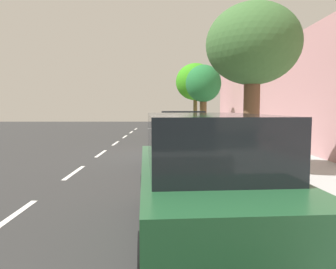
{
  "coord_description": "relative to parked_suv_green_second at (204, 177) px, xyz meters",
  "views": [
    {
      "loc": [
        0.21,
        -13.36,
        2.09
      ],
      "look_at": [
        0.29,
        -1.24,
        1.06
      ],
      "focal_mm": 33.81,
      "sensor_mm": 36.0,
      "label": 1
    }
  ],
  "objects": [
    {
      "name": "pedestrian_on_phone",
      "position": [
        3.96,
        10.91,
        0.06
      ],
      "size": [
        0.59,
        0.34,
        1.64
      ],
      "color": "black",
      "rests_on": "sidewalk"
    },
    {
      "name": "lane_stripe_centre",
      "position": [
        -3.54,
        7.4,
        -1.02
      ],
      "size": [
        0.14,
        40.0,
        0.01
      ],
      "color": "white",
      "rests_on": "ground"
    },
    {
      "name": "street_tree_near_cyclist",
      "position": [
        1.94,
        4.53,
        2.81
      ],
      "size": [
        2.72,
        2.72,
        4.92
      ],
      "color": "brown",
      "rests_on": "sidewalk"
    },
    {
      "name": "parked_pickup_black_mid",
      "position": [
        0.11,
        7.52,
        -0.13
      ],
      "size": [
        2.22,
        5.39,
        1.95
      ],
      "color": "black",
      "rests_on": "ground"
    },
    {
      "name": "parked_suv_green_second",
      "position": [
        0.0,
        0.0,
        0.0
      ],
      "size": [
        2.22,
        4.82,
        1.99
      ],
      "color": "#1E512D",
      "rests_on": "ground"
    },
    {
      "name": "parked_sedan_tan_far",
      "position": [
        0.11,
        15.31,
        -0.27
      ],
      "size": [
        2.01,
        4.48,
        1.52
      ],
      "color": "tan",
      "rests_on": "ground"
    },
    {
      "name": "street_tree_far_end",
      "position": [
        1.94,
        22.36,
        3.23
      ],
      "size": [
        3.33,
        3.33,
        5.68
      ],
      "color": "brown",
      "rests_on": "sidewalk"
    },
    {
      "name": "cyclist_with_backpack",
      "position": [
        0.78,
        8.16,
        -0.02
      ],
      "size": [
        0.55,
        0.54,
        1.66
      ],
      "color": "#C6B284",
      "rests_on": "ground"
    },
    {
      "name": "lane_stripe_bike_edge",
      "position": [
        -0.44,
        8.59,
        -1.02
      ],
      "size": [
        0.12,
        42.39,
        0.01
      ],
      "primitive_type": "cube",
      "color": "white",
      "rests_on": "ground"
    },
    {
      "name": "bicycle_at_curb",
      "position": [
        0.56,
        8.59,
        -0.66
      ],
      "size": [
        1.15,
        1.35,
        0.74
      ],
      "color": "black",
      "rests_on": "ground"
    },
    {
      "name": "parked_sedan_silver_farthest",
      "position": [
        0.03,
        25.89,
        -0.27
      ],
      "size": [
        1.97,
        4.46,
        1.52
      ],
      "color": "#B7BABF",
      "rests_on": "ground"
    },
    {
      "name": "ground",
      "position": [
        -0.79,
        8.59,
        -1.03
      ],
      "size": [
        67.82,
        67.82,
        0.0
      ],
      "primitive_type": "plane",
      "color": "#2E2E2E"
    },
    {
      "name": "curb_edge",
      "position": [
        1.03,
        8.59,
        -0.94
      ],
      "size": [
        0.16,
        42.39,
        0.17
      ],
      "primitive_type": "cube",
      "color": "gray",
      "rests_on": "ground"
    },
    {
      "name": "sidewalk",
      "position": [
        3.22,
        8.59,
        -0.94
      ],
      "size": [
        4.22,
        42.39,
        0.17
      ],
      "primitive_type": "cube",
      "color": "#A0A6A4",
      "rests_on": "ground"
    },
    {
      "name": "street_tree_mid_block",
      "position": [
        1.94,
        16.6,
        2.59
      ],
      "size": [
        2.38,
        2.38,
        4.78
      ],
      "color": "brown",
      "rests_on": "sidewalk"
    },
    {
      "name": "building_facade",
      "position": [
        5.58,
        8.59,
        1.69
      ],
      "size": [
        0.5,
        42.39,
        5.43
      ],
      "primitive_type": "cube",
      "color": "tan",
      "rests_on": "ground"
    }
  ]
}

